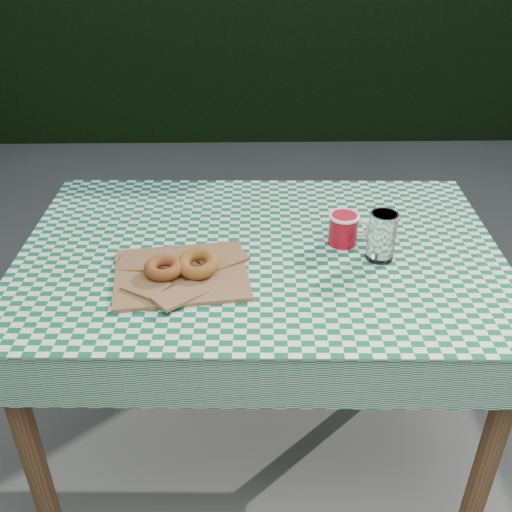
{
  "coord_description": "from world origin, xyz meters",
  "views": [
    {
      "loc": [
        -0.09,
        -1.26,
        1.62
      ],
      "look_at": [
        -0.07,
        0.05,
        0.79
      ],
      "focal_mm": 41.64,
      "sensor_mm": 36.0,
      "label": 1
    }
  ],
  "objects": [
    {
      "name": "coffee_mug",
      "position": [
        0.17,
        0.16,
        0.8
      ],
      "size": [
        0.17,
        0.17,
        0.09
      ],
      "primitive_type": null,
      "rotation": [
        0.0,
        0.0,
        0.06
      ],
      "color": "#AB0B1A",
      "rests_on": "tablecloth"
    },
    {
      "name": "bagel_front",
      "position": [
        -0.3,
        -0.01,
        0.79
      ],
      "size": [
        0.13,
        0.13,
        0.03
      ],
      "primitive_type": "torus",
      "rotation": [
        0.0,
        0.0,
        0.37
      ],
      "color": "brown",
      "rests_on": "paper_bag"
    },
    {
      "name": "table",
      "position": [
        -0.06,
        0.13,
        0.38
      ],
      "size": [
        1.32,
        0.9,
        0.75
      ],
      "primitive_type": "cube",
      "rotation": [
        0.0,
        0.0,
        -0.03
      ],
      "color": "#56361D",
      "rests_on": "ground"
    },
    {
      "name": "ground",
      "position": [
        0.0,
        0.0,
        0.0
      ],
      "size": [
        60.0,
        60.0,
        0.0
      ],
      "primitive_type": "plane",
      "color": "#4B4C47",
      "rests_on": "ground"
    },
    {
      "name": "hedge_north",
      "position": [
        0.0,
        3.2,
        0.9
      ],
      "size": [
        7.0,
        0.7,
        1.8
      ],
      "primitive_type": "cube",
      "color": "black",
      "rests_on": "ground"
    },
    {
      "name": "tablecloth",
      "position": [
        -0.06,
        0.13,
        0.75
      ],
      "size": [
        1.34,
        0.92,
        0.01
      ],
      "primitive_type": "cube",
      "rotation": [
        0.0,
        0.0,
        -0.03
      ],
      "color": "#0E5D35",
      "rests_on": "table"
    },
    {
      "name": "drinking_glass",
      "position": [
        0.26,
        0.08,
        0.82
      ],
      "size": [
        0.09,
        0.09,
        0.13
      ],
      "primitive_type": "cylinder",
      "rotation": [
        0.0,
        0.0,
        -0.25
      ],
      "color": "white",
      "rests_on": "tablecloth"
    },
    {
      "name": "paper_bag",
      "position": [
        -0.26,
        0.0,
        0.77
      ],
      "size": [
        0.37,
        0.31,
        0.02
      ],
      "primitive_type": "cube",
      "rotation": [
        0.0,
        0.0,
        0.13
      ],
      "color": "#915C3F",
      "rests_on": "tablecloth"
    },
    {
      "name": "bagel_back",
      "position": [
        -0.22,
        0.01,
        0.79
      ],
      "size": [
        0.14,
        0.14,
        0.03
      ],
      "primitive_type": "torus",
      "rotation": [
        0.0,
        0.0,
        -0.32
      ],
      "color": "#91591E",
      "rests_on": "paper_bag"
    }
  ]
}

